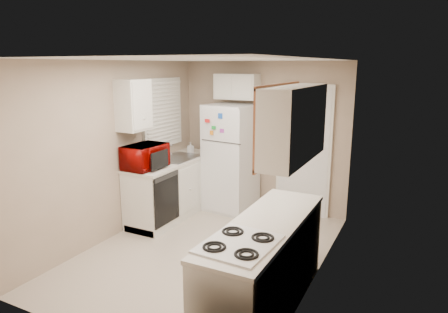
% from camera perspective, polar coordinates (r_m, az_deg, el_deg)
% --- Properties ---
extents(floor, '(3.80, 3.80, 0.00)m').
position_cam_1_polar(floor, '(5.27, -2.53, -13.39)').
color(floor, beige).
rests_on(floor, ground).
extents(ceiling, '(3.80, 3.80, 0.00)m').
position_cam_1_polar(ceiling, '(4.72, -2.83, 13.69)').
color(ceiling, white).
rests_on(ceiling, floor).
extents(wall_left, '(3.80, 3.80, 0.00)m').
position_cam_1_polar(wall_left, '(5.67, -15.08, 0.92)').
color(wall_left, tan).
rests_on(wall_left, floor).
extents(wall_right, '(3.80, 3.80, 0.00)m').
position_cam_1_polar(wall_right, '(4.36, 13.56, -2.54)').
color(wall_right, tan).
rests_on(wall_right, floor).
extents(wall_back, '(2.80, 2.80, 0.00)m').
position_cam_1_polar(wall_back, '(6.54, 5.57, 2.88)').
color(wall_back, tan).
rests_on(wall_back, floor).
extents(wall_front, '(2.80, 2.80, 0.00)m').
position_cam_1_polar(wall_front, '(3.41, -18.75, -7.26)').
color(wall_front, tan).
rests_on(wall_front, floor).
extents(left_counter, '(0.60, 1.80, 0.90)m').
position_cam_1_polar(left_counter, '(6.36, -7.24, -4.43)').
color(left_counter, silver).
rests_on(left_counter, floor).
extents(dishwasher, '(0.03, 0.58, 0.72)m').
position_cam_1_polar(dishwasher, '(5.72, -8.21, -6.03)').
color(dishwasher, black).
rests_on(dishwasher, floor).
extents(sink, '(0.54, 0.74, 0.16)m').
position_cam_1_polar(sink, '(6.37, -6.59, -0.55)').
color(sink, gray).
rests_on(sink, left_counter).
extents(microwave, '(0.62, 0.36, 0.41)m').
position_cam_1_polar(microwave, '(5.76, -11.19, -0.22)').
color(microwave, '#880401').
rests_on(microwave, left_counter).
extents(soap_bottle, '(0.10, 0.10, 0.18)m').
position_cam_1_polar(soap_bottle, '(6.69, -4.80, 1.38)').
color(soap_bottle, beige).
rests_on(soap_bottle, left_counter).
extents(window_blinds, '(0.10, 0.98, 1.08)m').
position_cam_1_polar(window_blinds, '(6.39, -8.73, 6.17)').
color(window_blinds, silver).
rests_on(window_blinds, wall_left).
extents(upper_cabinet_left, '(0.30, 0.45, 0.70)m').
position_cam_1_polar(upper_cabinet_left, '(5.65, -12.80, 7.17)').
color(upper_cabinet_left, silver).
rests_on(upper_cabinet_left, wall_left).
extents(refrigerator, '(0.79, 0.78, 1.73)m').
position_cam_1_polar(refrigerator, '(6.46, 1.00, -0.22)').
color(refrigerator, silver).
rests_on(refrigerator, floor).
extents(cabinet_over_fridge, '(0.70, 0.30, 0.40)m').
position_cam_1_polar(cabinet_over_fridge, '(6.47, 1.88, 9.95)').
color(cabinet_over_fridge, silver).
rests_on(cabinet_over_fridge, wall_back).
extents(interior_door, '(0.86, 0.06, 2.08)m').
position_cam_1_polar(interior_door, '(6.32, 11.31, 0.67)').
color(interior_door, silver).
rests_on(interior_door, floor).
extents(right_counter, '(0.60, 2.00, 0.90)m').
position_cam_1_polar(right_counter, '(4.00, 5.83, -15.26)').
color(right_counter, silver).
rests_on(right_counter, floor).
extents(stove, '(0.58, 0.70, 0.82)m').
position_cam_1_polar(stove, '(3.59, 2.11, -19.55)').
color(stove, silver).
rests_on(stove, floor).
extents(upper_cabinet_right, '(0.30, 1.20, 0.70)m').
position_cam_1_polar(upper_cabinet_right, '(3.80, 10.05, 4.63)').
color(upper_cabinet_right, silver).
rests_on(upper_cabinet_right, wall_right).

